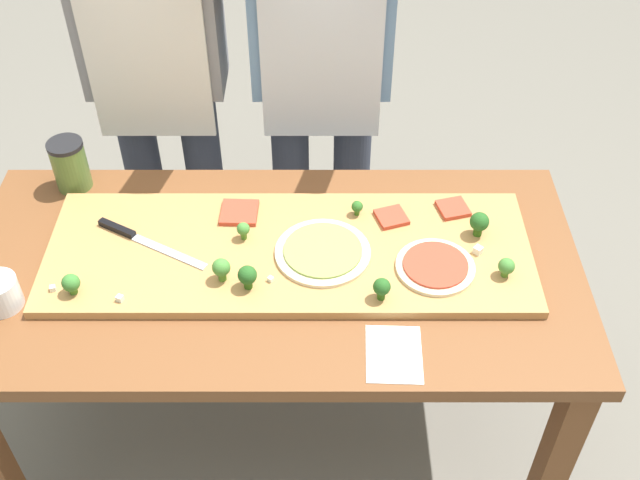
% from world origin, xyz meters
% --- Properties ---
extents(ground_plane, '(8.00, 8.00, 0.00)m').
position_xyz_m(ground_plane, '(0.00, 0.00, 0.00)').
color(ground_plane, '#6B665B').
extents(prep_table, '(1.55, 0.76, 0.78)m').
position_xyz_m(prep_table, '(0.00, 0.00, 0.67)').
color(prep_table, brown).
rests_on(prep_table, ground).
extents(cutting_board, '(1.21, 0.43, 0.02)m').
position_xyz_m(cutting_board, '(0.04, 0.03, 0.79)').
color(cutting_board, '#B27F47').
rests_on(cutting_board, prep_table).
extents(chefs_knife, '(0.30, 0.18, 0.02)m').
position_xyz_m(chefs_knife, '(-0.35, 0.07, 0.81)').
color(chefs_knife, '#B7BABF').
rests_on(chefs_knife, cutting_board).
extents(pizza_whole_pesto_green, '(0.24, 0.24, 0.02)m').
position_xyz_m(pizza_whole_pesto_green, '(0.13, 0.01, 0.81)').
color(pizza_whole_pesto_green, beige).
rests_on(pizza_whole_pesto_green, cutting_board).
extents(pizza_whole_tomato_red, '(0.19, 0.19, 0.02)m').
position_xyz_m(pizza_whole_tomato_red, '(0.40, -0.04, 0.81)').
color(pizza_whole_tomato_red, beige).
rests_on(pizza_whole_tomato_red, cutting_board).
extents(pizza_slice_center, '(0.10, 0.10, 0.01)m').
position_xyz_m(pizza_slice_center, '(-0.09, 0.16, 0.81)').
color(pizza_slice_center, '#BC3D28').
rests_on(pizza_slice_center, cutting_board).
extents(pizza_slice_far_left, '(0.09, 0.09, 0.01)m').
position_xyz_m(pizza_slice_far_left, '(0.47, 0.18, 0.81)').
color(pizza_slice_far_left, '#BC3D28').
rests_on(pizza_slice_far_left, cutting_board).
extents(pizza_slice_near_left, '(0.09, 0.09, 0.01)m').
position_xyz_m(pizza_slice_near_left, '(0.30, 0.14, 0.81)').
color(pizza_slice_near_left, '#BC3D28').
rests_on(pizza_slice_near_left, cutting_board).
extents(broccoli_floret_front_left, '(0.05, 0.05, 0.07)m').
position_xyz_m(broccoli_floret_front_left, '(0.52, 0.08, 0.84)').
color(broccoli_floret_front_left, '#2C5915').
rests_on(broccoli_floret_front_left, cutting_board).
extents(broccoli_floret_back_mid, '(0.05, 0.05, 0.06)m').
position_xyz_m(broccoli_floret_back_mid, '(-0.05, -0.10, 0.84)').
color(broccoli_floret_back_mid, '#2C5915').
rests_on(broccoli_floret_back_mid, cutting_board).
extents(broccoli_floret_back_right, '(0.03, 0.03, 0.05)m').
position_xyz_m(broccoli_floret_back_right, '(-0.07, 0.07, 0.83)').
color(broccoli_floret_back_right, '#487A23').
rests_on(broccoli_floret_back_right, cutting_board).
extents(broccoli_floret_back_left, '(0.04, 0.04, 0.05)m').
position_xyz_m(broccoli_floret_back_left, '(-0.46, -0.12, 0.84)').
color(broccoli_floret_back_left, '#3F7220').
rests_on(broccoli_floret_back_left, cutting_board).
extents(broccoli_floret_front_mid, '(0.04, 0.04, 0.06)m').
position_xyz_m(broccoli_floret_front_mid, '(-0.12, -0.07, 0.84)').
color(broccoli_floret_front_mid, '#487A23').
rests_on(broccoli_floret_front_mid, cutting_board).
extents(broccoli_floret_center_left, '(0.04, 0.04, 0.05)m').
position_xyz_m(broccoli_floret_center_left, '(0.56, -0.06, 0.83)').
color(broccoli_floret_center_left, '#487A23').
rests_on(broccoli_floret_center_left, cutting_board).
extents(broccoli_floret_center_right, '(0.04, 0.04, 0.06)m').
position_xyz_m(broccoli_floret_center_right, '(0.26, -0.13, 0.84)').
color(broccoli_floret_center_right, '#2C5915').
rests_on(broccoli_floret_center_right, cutting_board).
extents(broccoli_floret_front_right, '(0.03, 0.03, 0.04)m').
position_xyz_m(broccoli_floret_front_right, '(0.22, 0.16, 0.83)').
color(broccoli_floret_front_right, '#366618').
rests_on(broccoli_floret_front_right, cutting_board).
extents(cheese_crumble_a, '(0.02, 0.02, 0.01)m').
position_xyz_m(cheese_crumble_a, '(-0.35, -0.14, 0.81)').
color(cheese_crumble_a, silver).
rests_on(cheese_crumble_a, cutting_board).
extents(cheese_crumble_b, '(0.03, 0.03, 0.02)m').
position_xyz_m(cheese_crumble_b, '(0.51, 0.02, 0.81)').
color(cheese_crumble_b, silver).
rests_on(cheese_crumble_b, cutting_board).
extents(cheese_crumble_c, '(0.02, 0.02, 0.01)m').
position_xyz_m(cheese_crumble_c, '(0.00, -0.08, 0.81)').
color(cheese_crumble_c, white).
rests_on(cheese_crumble_c, cutting_board).
extents(cheese_crumble_d, '(0.02, 0.02, 0.01)m').
position_xyz_m(cheese_crumble_d, '(-0.51, -0.11, 0.81)').
color(cheese_crumble_d, white).
rests_on(cheese_crumble_d, cutting_board).
extents(flour_cup, '(0.10, 0.10, 0.08)m').
position_xyz_m(flour_cup, '(-0.63, -0.13, 0.81)').
color(flour_cup, white).
rests_on(flour_cup, prep_table).
extents(sauce_jar, '(0.10, 0.10, 0.15)m').
position_xyz_m(sauce_jar, '(-0.56, 0.31, 0.85)').
color(sauce_jar, '#517033').
rests_on(sauce_jar, prep_table).
extents(recipe_note, '(0.13, 0.17, 0.00)m').
position_xyz_m(recipe_note, '(0.28, -0.28, 0.78)').
color(recipe_note, white).
rests_on(recipe_note, prep_table).
extents(cook_left, '(0.54, 0.39, 1.67)m').
position_xyz_m(cook_left, '(-0.36, 0.64, 1.00)').
color(cook_left, '#333847').
rests_on(cook_left, ground).
extents(cook_right, '(0.54, 0.39, 1.67)m').
position_xyz_m(cook_right, '(0.12, 0.64, 1.00)').
color(cook_right, '#333847').
rests_on(cook_right, ground).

